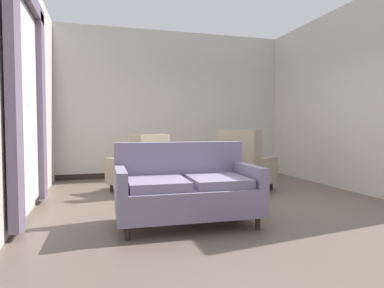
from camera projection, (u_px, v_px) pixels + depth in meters
ground at (220, 205)px, 4.94m from camera, size 8.74×8.74×0.00m
wall_back at (174, 104)px, 7.86m from camera, size 5.46×0.08×3.35m
wall_left at (32, 92)px, 5.04m from camera, size 0.08×4.37×3.35m
wall_right at (333, 99)px, 6.47m from camera, size 0.08×4.37×3.35m
baseboard_back at (174, 173)px, 7.88m from camera, size 5.30×0.03×0.12m
window_with_curtains at (28, 94)px, 4.21m from camera, size 0.12×2.00×2.81m
coffee_table at (203, 175)px, 5.19m from camera, size 0.79×0.79×0.51m
porcelain_vase at (206, 158)px, 5.17m from camera, size 0.15×0.15×0.38m
settee at (186, 190)px, 3.97m from camera, size 1.65×0.94×0.95m
armchair_beside_settee at (245, 166)px, 5.93m from camera, size 1.11×1.08×1.10m
armchair_near_window at (141, 168)px, 5.91m from camera, size 1.13×1.14×1.01m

